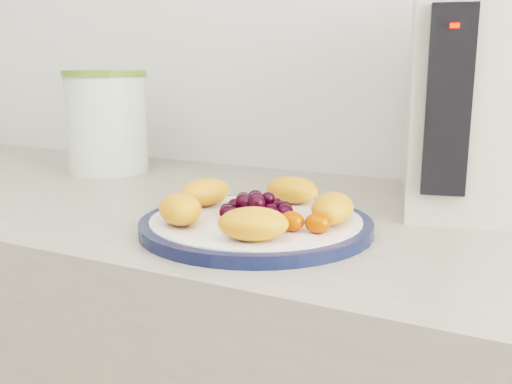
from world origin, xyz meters
The scene contains 8 objects.
plate_rim centered at (0.08, 1.08, 0.91)m, with size 0.29×0.29×0.01m, color #101839.
plate_face centered at (0.08, 1.08, 0.91)m, with size 0.26×0.26×0.02m, color white.
canister centered at (-0.37, 1.32, 0.99)m, with size 0.15×0.15×0.18m, color #366714.
canister_lid centered at (-0.37, 1.32, 1.09)m, with size 0.16×0.16×0.01m, color olive.
appliance_body centered at (0.30, 1.33, 1.06)m, with size 0.18×0.25×0.31m, color #B8B4A1.
appliance_panel centered at (0.28, 1.20, 1.06)m, with size 0.05×0.02×0.23m, color black.
appliance_led centered at (0.29, 1.19, 1.15)m, with size 0.01×0.01×0.01m, color #FF0C05.
fruit_plate centered at (0.08, 1.08, 0.93)m, with size 0.25×0.25×0.04m.
Camera 1 is at (0.40, 0.47, 1.10)m, focal length 40.00 mm.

